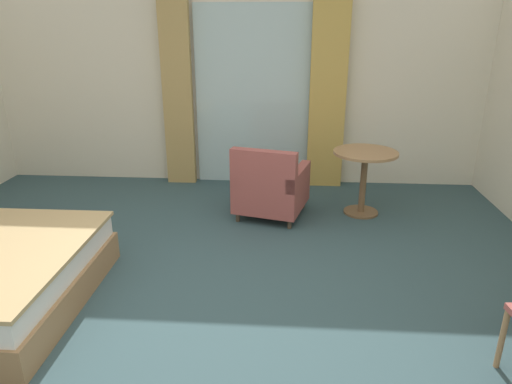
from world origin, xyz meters
The scene contains 7 objects.
ground centered at (0.00, 0.00, -0.05)m, with size 6.94×6.77×0.10m, color #334C51.
wall_back centered at (0.00, 3.13, 1.29)m, with size 6.54×0.12×2.58m, color silver.
balcony_glass_door centered at (0.22, 3.05, 1.13)m, with size 1.46×0.02×2.27m, color silver.
curtain_panel_left centered at (-0.74, 2.95, 1.20)m, with size 0.37×0.10×2.39m, color tan.
curtain_panel_right centered at (1.17, 2.95, 1.20)m, with size 0.45×0.10×2.39m, color tan.
armchair_by_window centered at (0.51, 1.85, 0.33)m, with size 0.87×0.89×0.82m.
round_cafe_table centered at (1.53, 2.00, 0.54)m, with size 0.70×0.70×0.73m.
Camera 1 is at (0.68, -2.94, 2.06)m, focal length 32.46 mm.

